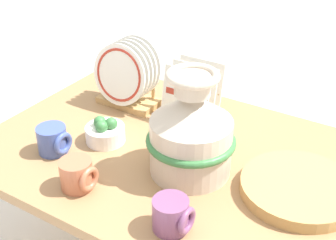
# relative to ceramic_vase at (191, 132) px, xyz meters

# --- Properties ---
(display_table) EXTENTS (1.16, 0.84, 0.60)m
(display_table) POSITION_rel_ceramic_vase_xyz_m (-0.11, 0.06, -0.20)
(display_table) COLOR #9E754C
(display_table) RESTS_ON ground_plane
(ceramic_vase) EXTENTS (0.26, 0.26, 0.32)m
(ceramic_vase) POSITION_rel_ceramic_vase_xyz_m (0.00, 0.00, 0.00)
(ceramic_vase) COLOR beige
(ceramic_vase) RESTS_ON display_table
(dish_rack_round_plates) EXTENTS (0.22, 0.15, 0.25)m
(dish_rack_round_plates) POSITION_rel_ceramic_vase_xyz_m (-0.40, 0.24, -0.03)
(dish_rack_round_plates) COLOR tan
(dish_rack_round_plates) RESTS_ON display_table
(dish_rack_square_plates) EXTENTS (0.22, 0.14, 0.20)m
(dish_rack_square_plates) POSITION_rel_ceramic_vase_xyz_m (-0.15, 0.28, -0.07)
(dish_rack_square_plates) COLOR tan
(dish_rack_square_plates) RESTS_ON display_table
(wicker_charger_stack) EXTENTS (0.32, 0.32, 0.04)m
(wicker_charger_stack) POSITION_rel_ceramic_vase_xyz_m (0.31, 0.07, -0.12)
(wicker_charger_stack) COLOR tan
(wicker_charger_stack) RESTS_ON display_table
(mug_cobalt_glaze) EXTENTS (0.10, 0.09, 0.09)m
(mug_cobalt_glaze) POSITION_rel_ceramic_vase_xyz_m (-0.41, -0.14, -0.09)
(mug_cobalt_glaze) COLOR #42569E
(mug_cobalt_glaze) RESTS_ON display_table
(mug_plum_glaze) EXTENTS (0.10, 0.09, 0.09)m
(mug_plum_glaze) POSITION_rel_ceramic_vase_xyz_m (0.08, -0.24, -0.09)
(mug_plum_glaze) COLOR #7A4770
(mug_plum_glaze) RESTS_ON display_table
(mug_terracotta_glaze) EXTENTS (0.10, 0.09, 0.09)m
(mug_terracotta_glaze) POSITION_rel_ceramic_vase_xyz_m (-0.23, -0.24, -0.09)
(mug_terracotta_glaze) COLOR #B76647
(mug_terracotta_glaze) RESTS_ON display_table
(fruit_bowl) EXTENTS (0.13, 0.13, 0.09)m
(fruit_bowl) POSITION_rel_ceramic_vase_xyz_m (-0.31, -0.01, -0.10)
(fruit_bowl) COLOR white
(fruit_bowl) RESTS_ON display_table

